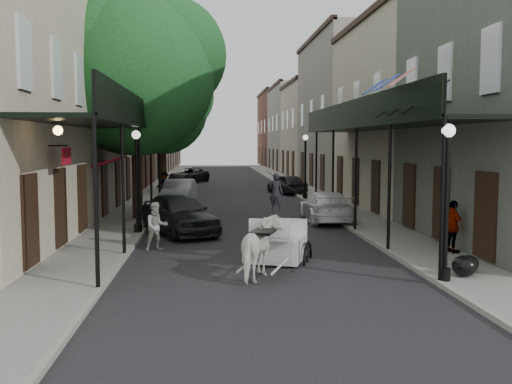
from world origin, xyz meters
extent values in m
plane|color=gray|center=(0.00, 0.00, 0.00)|extent=(140.00, 140.00, 0.00)
cube|color=black|center=(0.00, 20.00, 0.01)|extent=(8.00, 90.00, 0.01)
cube|color=gray|center=(-5.00, 20.00, 0.06)|extent=(2.20, 90.00, 0.12)
cube|color=gray|center=(5.00, 20.00, 0.06)|extent=(2.20, 90.00, 0.12)
cube|color=beige|center=(-8.60, 30.00, 5.25)|extent=(5.00, 80.00, 10.50)
cube|color=gray|center=(8.60, 30.00, 5.25)|extent=(5.00, 80.00, 10.50)
cube|color=black|center=(-5.00, 7.00, 4.00)|extent=(2.20, 18.00, 0.12)
cube|color=black|center=(-3.95, 7.00, 4.50)|extent=(0.06, 18.00, 1.00)
cylinder|color=black|center=(-4.00, -2.00, 2.12)|extent=(0.10, 0.10, 4.00)
cylinder|color=black|center=(-4.00, 6.00, 2.12)|extent=(0.10, 0.10, 4.00)
cylinder|color=black|center=(-4.00, 14.00, 2.12)|extent=(0.10, 0.10, 4.00)
cube|color=black|center=(5.00, 7.00, 4.00)|extent=(2.20, 18.00, 0.12)
cube|color=black|center=(3.95, 7.00, 4.50)|extent=(0.06, 18.00, 1.00)
cylinder|color=black|center=(4.00, -2.00, 2.12)|extent=(0.10, 0.10, 4.00)
cylinder|color=black|center=(4.00, 6.00, 2.12)|extent=(0.10, 0.10, 4.00)
cylinder|color=black|center=(4.00, 14.00, 2.12)|extent=(0.10, 0.10, 4.00)
cylinder|color=#382619|center=(-4.60, 10.00, 2.92)|extent=(0.44, 0.44, 5.60)
sphere|color=#174A20|center=(-4.60, 10.00, 6.20)|extent=(6.80, 6.80, 6.80)
sphere|color=#174A20|center=(-3.24, 10.60, 7.20)|extent=(5.10, 5.10, 5.10)
cylinder|color=#382619|center=(-4.60, 24.00, 2.64)|extent=(0.44, 0.44, 5.04)
sphere|color=#174A20|center=(-4.60, 24.00, 5.58)|extent=(6.00, 6.00, 6.00)
sphere|color=#174A20|center=(-3.40, 24.60, 6.48)|extent=(4.50, 4.50, 4.50)
cylinder|color=black|center=(4.10, -2.00, 0.27)|extent=(0.28, 0.28, 0.30)
cylinder|color=black|center=(4.10, -2.00, 1.82)|extent=(0.12, 0.12, 3.40)
sphere|color=white|center=(4.10, -2.00, 3.67)|extent=(0.32, 0.32, 0.32)
cylinder|color=black|center=(-4.10, 6.00, 0.27)|extent=(0.28, 0.28, 0.30)
cylinder|color=black|center=(-4.10, 6.00, 1.82)|extent=(0.12, 0.12, 3.40)
sphere|color=white|center=(-4.10, 6.00, 3.67)|extent=(0.32, 0.32, 0.32)
cylinder|color=black|center=(4.10, 18.00, 0.27)|extent=(0.28, 0.28, 0.30)
cylinder|color=black|center=(4.10, 18.00, 1.82)|extent=(0.12, 0.12, 3.40)
sphere|color=white|center=(4.10, 18.00, 3.67)|extent=(0.32, 0.32, 0.32)
imported|color=white|center=(-0.17, -1.00, 0.77)|extent=(1.39, 2.00, 1.55)
torus|color=black|center=(0.00, 1.82, 0.58)|extent=(0.48, 1.17, 1.21)
torus|color=black|center=(1.45, 1.31, 0.58)|extent=(0.48, 1.17, 1.21)
torus|color=black|center=(-0.25, 0.52, 0.30)|extent=(0.27, 0.61, 0.63)
torus|color=black|center=(0.84, 0.13, 0.30)|extent=(0.27, 0.61, 0.63)
cube|color=silver|center=(0.67, 1.39, 0.98)|extent=(1.80, 2.03, 0.66)
cube|color=silver|center=(0.34, 0.46, 1.45)|extent=(1.23, 0.86, 0.11)
cube|color=silver|center=(0.26, 0.24, 1.73)|extent=(1.09, 0.46, 0.47)
imported|color=black|center=(0.34, 0.46, 2.04)|extent=(0.45, 0.37, 1.05)
imported|color=#9E9E95|center=(-3.14, 3.00, 0.76)|extent=(0.90, 0.80, 1.53)
imported|color=gray|center=(-4.20, 19.73, 0.87)|extent=(1.04, 0.69, 1.50)
imported|color=gray|center=(5.73, 1.27, 0.91)|extent=(0.59, 0.99, 1.57)
imported|color=black|center=(-2.60, 6.16, 0.76)|extent=(3.48, 4.82, 1.52)
imported|color=#95959A|center=(-3.12, 15.62, 0.71)|extent=(1.85, 4.40, 1.41)
imported|color=black|center=(-3.24, 33.12, 0.63)|extent=(3.72, 4.99, 1.26)
imported|color=white|center=(3.48, 9.00, 0.65)|extent=(1.89, 4.51, 1.30)
imported|color=black|center=(3.60, 22.28, 0.66)|extent=(2.59, 4.14, 1.31)
ellipsoid|color=black|center=(4.75, -1.65, 0.38)|extent=(0.61, 0.61, 0.52)
ellipsoid|color=black|center=(5.05, -1.20, 0.33)|extent=(0.53, 0.53, 0.43)
camera|label=1|loc=(-1.44, -14.93, 3.40)|focal=40.00mm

